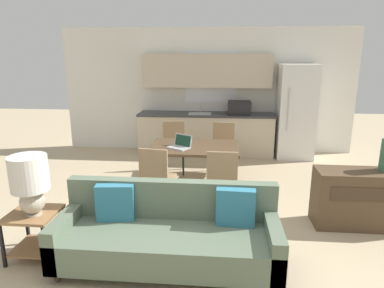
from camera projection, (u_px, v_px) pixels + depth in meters
ground_plane at (184, 272)px, 3.47m from camera, size 20.00×20.00×0.00m
wall_back at (207, 91)px, 7.58m from camera, size 6.40×0.07×2.70m
kitchen_counter at (207, 116)px, 7.42m from camera, size 2.92×0.65×2.15m
refrigerator at (295, 112)px, 7.13m from camera, size 0.74×0.73×1.95m
dining_table at (194, 150)px, 5.44m from camera, size 1.38×0.97×0.73m
couch at (169, 234)px, 3.55m from camera, size 2.25×0.80×0.83m
side_table at (34, 227)px, 3.66m from camera, size 0.50×0.50×0.51m
table_lamp at (30, 180)px, 3.49m from camera, size 0.38×0.38×0.64m
credenza at (364, 199)px, 4.32m from camera, size 1.23×0.45×0.74m
dining_chair_near_right at (222, 179)px, 4.58m from camera, size 0.42×0.42×0.93m
dining_chair_far_right at (223, 146)px, 6.23m from camera, size 0.47×0.47×0.93m
dining_chair_near_left at (157, 176)px, 4.70m from camera, size 0.48×0.48×0.93m
dining_chair_far_left at (174, 144)px, 6.33m from camera, size 0.47×0.47×0.93m
laptop at (181, 144)px, 5.33m from camera, size 0.41×0.38×0.20m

